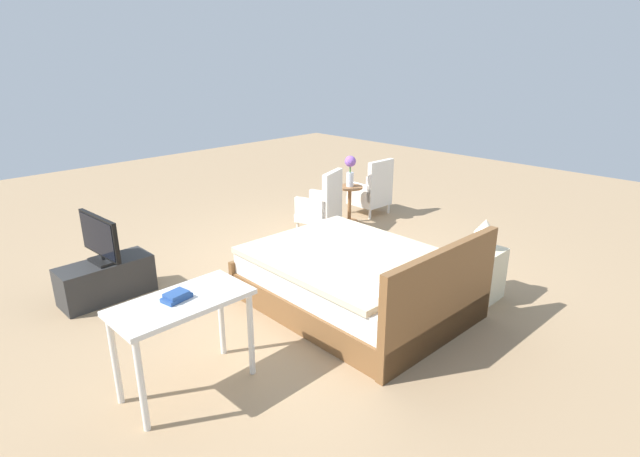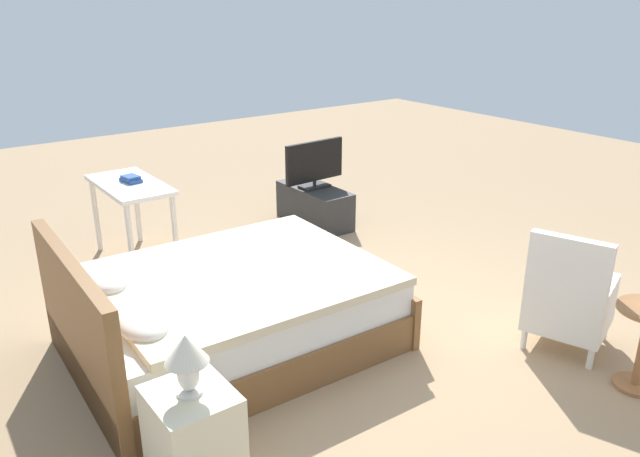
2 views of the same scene
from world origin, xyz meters
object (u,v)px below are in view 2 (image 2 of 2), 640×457
at_px(table_lamp, 187,356).
at_px(book_stack, 131,179).
at_px(nightstand, 194,439).
at_px(bed, 226,311).
at_px(tv_flatscreen, 314,164).
at_px(armchair_by_window_right, 568,302).
at_px(vanity_desk, 131,195).
at_px(tv_stand, 315,206).

distance_m(table_lamp, book_stack, 3.20).
xyz_separation_m(nightstand, book_stack, (3.08, -0.88, 0.52)).
relative_size(bed, tv_flatscreen, 2.95).
bearing_deg(book_stack, armchair_by_window_right, -151.37).
relative_size(tv_flatscreen, book_stack, 3.30).
xyz_separation_m(bed, table_lamp, (-1.11, 0.78, 0.49)).
relative_size(table_lamp, tv_flatscreen, 0.44).
bearing_deg(table_lamp, vanity_desk, -15.66).
bearing_deg(bed, nightstand, 144.75).
bearing_deg(vanity_desk, table_lamp, 164.34).
relative_size(table_lamp, tv_stand, 0.34).
distance_m(bed, tv_flatscreen, 2.74).
bearing_deg(book_stack, tv_flatscreen, -96.20).
xyz_separation_m(table_lamp, tv_stand, (2.86, -2.85, -0.57)).
relative_size(nightstand, vanity_desk, 0.55).
xyz_separation_m(table_lamp, book_stack, (3.08, -0.88, 0.02)).
height_order(tv_flatscreen, book_stack, tv_flatscreen).
relative_size(tv_stand, vanity_desk, 0.92).
bearing_deg(table_lamp, bed, -35.27).
xyz_separation_m(armchair_by_window_right, table_lamp, (0.35, 2.75, 0.41)).
bearing_deg(nightstand, tv_stand, -44.85).
height_order(nightstand, vanity_desk, vanity_desk).
xyz_separation_m(armchair_by_window_right, vanity_desk, (3.41, 1.90, 0.29)).
height_order(tv_stand, book_stack, book_stack).
bearing_deg(table_lamp, book_stack, -15.97).
distance_m(bed, vanity_desk, 1.98).
xyz_separation_m(bed, book_stack, (1.97, -0.10, 0.51)).
bearing_deg(book_stack, vanity_desk, 131.54).
height_order(table_lamp, vanity_desk, table_lamp).
distance_m(tv_flatscreen, book_stack, 1.98).
bearing_deg(nightstand, bed, -35.25).
height_order(bed, nightstand, bed).
xyz_separation_m(armchair_by_window_right, book_stack, (3.43, 1.87, 0.43)).
height_order(bed, book_stack, bed).
xyz_separation_m(nightstand, tv_stand, (2.86, -2.85, -0.07)).
bearing_deg(table_lamp, tv_stand, -44.86).
height_order(nightstand, tv_flatscreen, tv_flatscreen).
bearing_deg(tv_flatscreen, tv_stand, -177.14).
distance_m(nightstand, table_lamp, 0.50).
xyz_separation_m(tv_stand, tv_flatscreen, (0.00, 0.00, 0.48)).
bearing_deg(tv_flatscreen, vanity_desk, 84.47).
bearing_deg(nightstand, armchair_by_window_right, -97.23).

